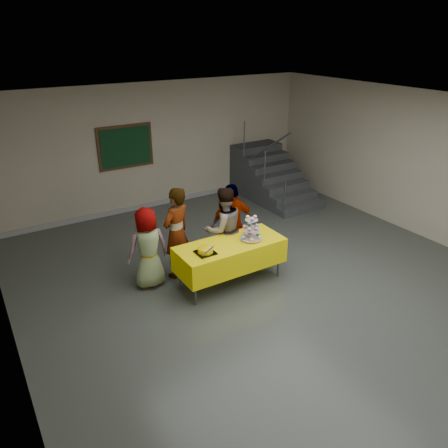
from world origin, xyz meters
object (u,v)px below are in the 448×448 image
object	(u,v)px
cupcake_stand	(251,231)
schoolchild_b	(177,233)
staircase	(268,177)
noticeboard	(126,147)
bake_table	(230,254)
schoolchild_a	(148,248)
schoolchild_c	(223,229)
schoolchild_d	(232,224)
bear_cake	(205,250)

from	to	relation	value
cupcake_stand	schoolchild_b	size ratio (longest dim) A/B	0.27
staircase	noticeboard	world-z (taller)	noticeboard
bake_table	noticeboard	bearing A→B (deg)	94.20
schoolchild_a	schoolchild_b	world-z (taller)	schoolchild_b
bake_table	schoolchild_c	world-z (taller)	schoolchild_c
schoolchild_a	schoolchild_d	size ratio (longest dim) A/B	0.92
schoolchild_c	schoolchild_d	world-z (taller)	schoolchild_c
schoolchild_d	noticeboard	bearing A→B (deg)	-73.09
staircase	bear_cake	bearing A→B (deg)	-138.89
schoolchild_b	schoolchild_c	size ratio (longest dim) A/B	1.06
bake_table	bear_cake	bearing A→B (deg)	-170.63
cupcake_stand	schoolchild_d	size ratio (longest dim) A/B	0.29
bear_cake	schoolchild_b	xyz separation A→B (m)	(-0.12, 0.81, 0.00)
schoolchild_b	noticeboard	size ratio (longest dim) A/B	1.28
schoolchild_a	schoolchild_d	bearing A→B (deg)	179.98
schoolchild_a	noticeboard	distance (m)	3.58
noticeboard	schoolchild_c	bearing A→B (deg)	-82.11
staircase	schoolchild_d	bearing A→B (deg)	-137.28
schoolchild_b	staircase	distance (m)	4.60
schoolchild_d	schoolchild_a	bearing A→B (deg)	2.94
bake_table	schoolchild_d	bearing A→B (deg)	54.45
staircase	schoolchild_a	bearing A→B (deg)	-150.48
bear_cake	schoolchild_c	bearing A→B (deg)	40.20
schoolchild_a	noticeboard	bearing A→B (deg)	-103.80
cupcake_stand	schoolchild_a	xyz separation A→B (m)	(-1.60, 0.74, -0.22)
bear_cake	schoolchild_c	size ratio (longest dim) A/B	0.23
schoolchild_a	bear_cake	bearing A→B (deg)	133.39
bear_cake	schoolchild_b	distance (m)	0.82
schoolchild_b	schoolchild_c	world-z (taller)	schoolchild_b
cupcake_stand	schoolchild_c	bearing A→B (deg)	107.91
schoolchild_c	noticeboard	world-z (taller)	noticeboard
noticeboard	bear_cake	bearing A→B (deg)	-93.32
bake_table	cupcake_stand	world-z (taller)	cupcake_stand
noticeboard	schoolchild_d	bearing A→B (deg)	-77.63
bake_table	noticeboard	size ratio (longest dim) A/B	1.45
cupcake_stand	schoolchild_a	size ratio (longest dim) A/B	0.31
bear_cake	noticeboard	world-z (taller)	noticeboard
schoolchild_c	staircase	bearing A→B (deg)	-135.97
bake_table	schoolchild_b	distance (m)	1.01
schoolchild_c	staircase	world-z (taller)	staircase
cupcake_stand	schoolchild_b	bearing A→B (deg)	142.41
bear_cake	schoolchild_d	world-z (taller)	schoolchild_d
cupcake_stand	schoolchild_a	distance (m)	1.78
bake_table	staircase	world-z (taller)	staircase
bake_table	bear_cake	size ratio (longest dim) A/B	5.25
bake_table	schoolchild_c	bearing A→B (deg)	70.09
cupcake_stand	bear_cake	world-z (taller)	cupcake_stand
bake_table	schoolchild_d	world-z (taller)	schoolchild_d
cupcake_stand	noticeboard	world-z (taller)	noticeboard
bake_table	staircase	bearing A→B (deg)	44.71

